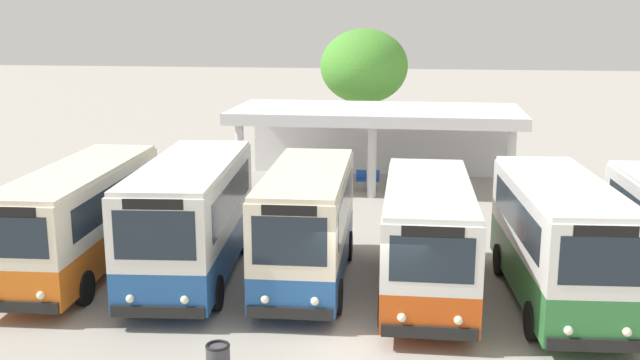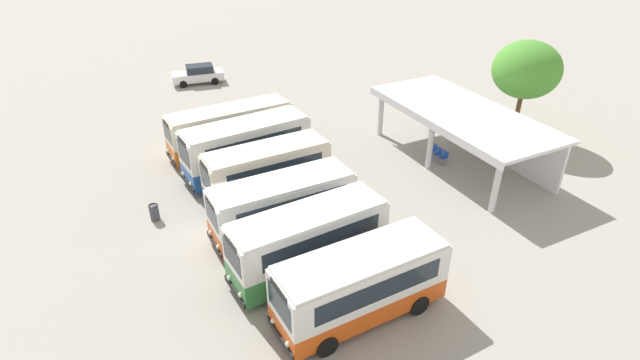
{
  "view_description": "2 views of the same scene",
  "coord_description": "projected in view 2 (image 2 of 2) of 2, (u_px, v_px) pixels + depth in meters",
  "views": [
    {
      "loc": [
        1.06,
        -15.76,
        7.26
      ],
      "look_at": [
        -2.34,
        8.48,
        1.81
      ],
      "focal_mm": 41.38,
      "sensor_mm": 36.0,
      "label": 1
    },
    {
      "loc": [
        20.21,
        -4.64,
        14.91
      ],
      "look_at": [
        -0.61,
        5.94,
        1.29
      ],
      "focal_mm": 27.85,
      "sensor_mm": 36.0,
      "label": 2
    }
  ],
  "objects": [
    {
      "name": "ground_plane",
      "position": [
        220.0,
        235.0,
        24.89
      ],
      "size": [
        180.0,
        180.0,
        0.0
      ],
      "primitive_type": "plane",
      "color": "#A39E93"
    },
    {
      "name": "city_bus_nearest_orange",
      "position": [
        230.0,
        128.0,
        31.96
      ],
      "size": [
        2.54,
        8.14,
        3.08
      ],
      "color": "black",
      "rests_on": "ground"
    },
    {
      "name": "city_bus_second_in_row",
      "position": [
        246.0,
        147.0,
        29.35
      ],
      "size": [
        3.0,
        7.76,
        3.34
      ],
      "color": "black",
      "rests_on": "ground"
    },
    {
      "name": "city_bus_middle_cream",
      "position": [
        267.0,
        172.0,
        26.86
      ],
      "size": [
        2.43,
        6.95,
        3.21
      ],
      "color": "black",
      "rests_on": "ground"
    },
    {
      "name": "city_bus_fourth_amber",
      "position": [
        283.0,
        205.0,
        24.2
      ],
      "size": [
        2.44,
        7.22,
        3.04
      ],
      "color": "black",
      "rests_on": "ground"
    },
    {
      "name": "city_bus_fifth_blue",
      "position": [
        308.0,
        240.0,
        21.55
      ],
      "size": [
        2.69,
        7.26,
        3.24
      ],
      "color": "black",
      "rests_on": "ground"
    },
    {
      "name": "city_bus_far_end_green",
      "position": [
        360.0,
        283.0,
        19.33
      ],
      "size": [
        2.64,
        7.12,
        3.08
      ],
      "color": "black",
      "rests_on": "ground"
    },
    {
      "name": "parked_car_flank",
      "position": [
        198.0,
        74.0,
        44.14
      ],
      "size": [
        2.42,
        4.64,
        1.62
      ],
      "color": "black",
      "rests_on": "ground"
    },
    {
      "name": "terminal_canopy",
      "position": [
        469.0,
        120.0,
        30.73
      ],
      "size": [
        12.32,
        5.49,
        3.4
      ],
      "color": "silver",
      "rests_on": "ground"
    },
    {
      "name": "waiting_chair_end_by_column",
      "position": [
        433.0,
        149.0,
        32.0
      ],
      "size": [
        0.46,
        0.46,
        0.86
      ],
      "color": "slate",
      "rests_on": "ground"
    },
    {
      "name": "waiting_chair_second_from_end",
      "position": [
        438.0,
        153.0,
        31.55
      ],
      "size": [
        0.46,
        0.46,
        0.86
      ],
      "color": "slate",
      "rests_on": "ground"
    },
    {
      "name": "waiting_chair_middle_seat",
      "position": [
        444.0,
        156.0,
        31.13
      ],
      "size": [
        0.46,
        0.46,
        0.86
      ],
      "color": "slate",
      "rests_on": "ground"
    },
    {
      "name": "roadside_tree_behind_canopy",
      "position": [
        527.0,
        70.0,
        32.55
      ],
      "size": [
        4.44,
        4.44,
        6.68
      ],
      "color": "brown",
      "rests_on": "ground"
    },
    {
      "name": "litter_bin_apron",
      "position": [
        154.0,
        212.0,
        25.82
      ],
      "size": [
        0.49,
        0.49,
        0.9
      ],
      "color": "#3F3F47",
      "rests_on": "ground"
    }
  ]
}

